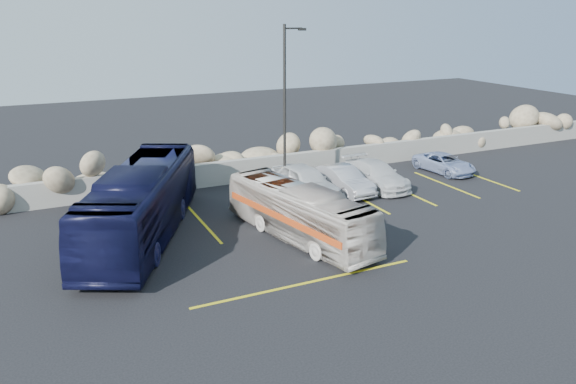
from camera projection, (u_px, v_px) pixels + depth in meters
name	position (u px, v px, depth m)	size (l,w,h in m)	color
ground	(337.00, 279.00, 18.73)	(90.00, 90.00, 0.00)	black
seawall	(220.00, 173.00, 28.87)	(60.00, 0.40, 1.20)	gray
riprap_pile	(213.00, 155.00, 29.69)	(54.00, 2.80, 2.60)	#947F61
parking_lines	(364.00, 209.00, 25.41)	(18.16, 9.36, 0.01)	yellow
lamppost	(286.00, 105.00, 26.63)	(1.14, 0.18, 8.00)	#2A2825
vintage_bus	(299.00, 212.00, 21.84)	(1.79, 7.66, 2.13)	beige
tour_coach	(142.00, 202.00, 21.88)	(2.41, 10.31, 2.87)	black
car_a	(305.00, 181.00, 26.97)	(1.78, 4.43, 1.51)	silver
car_b	(343.00, 180.00, 27.60)	(1.36, 3.91, 1.29)	#AFAFB4
car_c	(376.00, 175.00, 28.46)	(1.80, 4.43, 1.29)	silver
car_d	(444.00, 163.00, 31.10)	(1.71, 3.72, 1.03)	#8C9DC7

